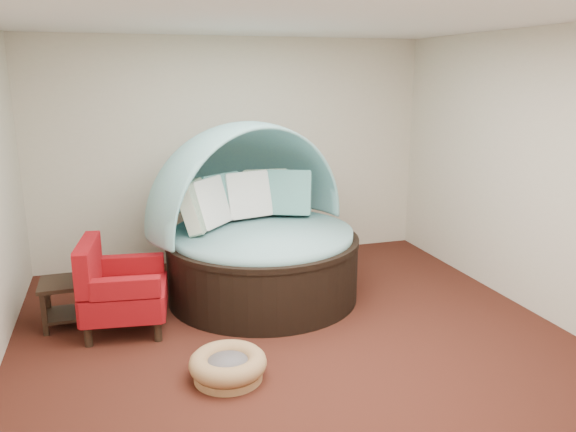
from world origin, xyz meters
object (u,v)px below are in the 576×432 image
object	(u,v)px
canopy_daybed	(255,216)
red_armchair	(118,289)
pet_basket	(228,366)
side_table	(66,296)

from	to	relation	value
canopy_daybed	red_armchair	bearing A→B (deg)	177.75
red_armchair	canopy_daybed	bearing A→B (deg)	26.92
canopy_daybed	red_armchair	distance (m)	1.61
pet_basket	red_armchair	distance (m)	1.45
pet_basket	red_armchair	size ratio (longest dim) A/B	0.92
pet_basket	side_table	xyz separation A→B (m)	(-1.28, 1.44, 0.18)
red_armchair	side_table	distance (m)	0.56
canopy_daybed	pet_basket	size ratio (longest dim) A/B	3.31
canopy_daybed	side_table	world-z (taller)	canopy_daybed
canopy_daybed	red_armchair	xyz separation A→B (m)	(-1.45, -0.51, -0.46)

